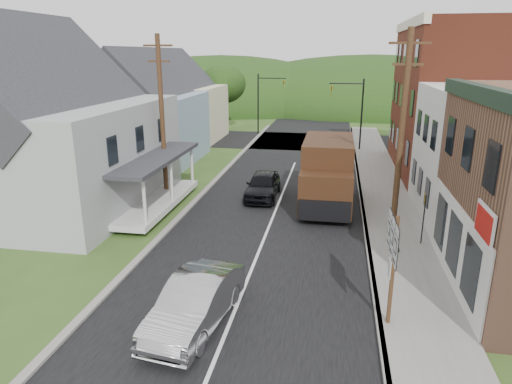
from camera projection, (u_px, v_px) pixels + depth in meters
The scene contains 24 objects.
ground at pixel (252, 268), 17.75m from camera, with size 120.00×120.00×0.00m, color #2D4719.
road at pixel (283, 193), 27.17m from camera, with size 9.00×90.00×0.02m, color black.
cross_road at pixel (304, 141), 43.18m from camera, with size 60.00×9.00×0.02m, color black.
sidewalk_right at pixel (388, 209), 24.28m from camera, with size 2.80×55.00×0.15m, color slate.
curb_right at pixel (362, 207), 24.51m from camera, with size 0.20×55.00×0.15m, color slate.
curb_left at pixel (198, 198), 26.04m from camera, with size 0.30×55.00×0.12m, color slate.
storefront_white at pixel (510, 156), 21.99m from camera, with size 8.00×7.00×6.50m, color silver.
storefront_red at pixel (464, 100), 30.42m from camera, with size 8.00×12.00×10.00m, color maroon.
house_gray at pixel (50, 128), 24.15m from camera, with size 10.20×12.24×8.35m.
house_blue at pixel (150, 113), 34.50m from camera, with size 7.14×8.16×7.28m.
house_cream at pixel (182, 101), 43.06m from camera, with size 7.14×8.16×7.28m.
utility_pole_right at pixel (401, 138), 18.75m from camera, with size 1.60×0.26×9.00m.
utility_pole_left at pixel (162, 117), 25.00m from camera, with size 1.60×0.26×9.00m.
traffic_signal_right at pixel (354, 106), 38.07m from camera, with size 2.87×0.20×6.00m.
traffic_signal_left at pixel (265, 97), 46.08m from camera, with size 2.87×0.20×6.00m.
tree_left_b at pixel (35, 102), 30.44m from camera, with size 4.80×4.80×6.94m.
tree_left_c at pixel (72, 79), 37.99m from camera, with size 5.80×5.80×8.41m.
tree_left_d at pixel (223, 84), 47.95m from camera, with size 4.80×4.80×6.94m.
forested_ridge at pixel (317, 108), 69.54m from camera, with size 90.00×30.00×16.00m, color black.
silver_sedan at pixel (195, 303), 13.82m from camera, with size 1.62×4.65×1.53m, color #A4A3A8.
dark_sedan at pixel (263, 185), 26.19m from camera, with size 1.76×4.37×1.49m, color black.
delivery_van at pixel (327, 174), 24.42m from camera, with size 2.68×6.45×3.61m.
route_sign_cluster at pixel (392, 255), 13.29m from camera, with size 0.19×1.97×3.45m.
warning_sign at pixel (424, 211), 19.26m from camera, with size 0.15×0.64×2.33m.
Camera 1 is at (2.94, -15.83, 8.04)m, focal length 32.00 mm.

